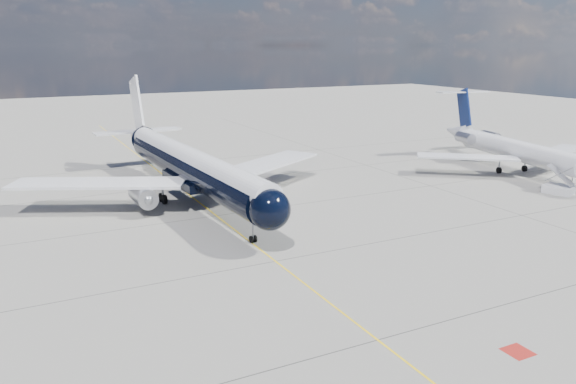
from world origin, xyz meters
TOP-DOWN VIEW (x-y plane):
  - ground at (0.00, 30.00)m, footprint 320.00×320.00m
  - taxiway_centerline at (0.00, 25.00)m, footprint 0.16×160.00m
  - red_marking at (6.80, -10.00)m, footprint 1.60×1.60m
  - main_airliner at (-0.67, 32.86)m, footprint 39.67×48.31m
  - regional_jet at (46.29, 27.04)m, footprint 28.82×33.50m
  - boarding_stair at (41.89, 14.72)m, footprint 3.60×4.03m

SIDE VIEW (x-z plane):
  - ground at x=0.00m, z-range 0.00..0.00m
  - taxiway_centerline at x=0.00m, z-range 0.00..0.01m
  - red_marking at x=6.80m, z-range 0.00..0.01m
  - boarding_stair at x=41.89m, z-range -1.16..2.53m
  - regional_jet at x=46.29m, z-range -2.10..9.29m
  - main_airliner at x=-0.67m, z-range -2.65..11.31m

